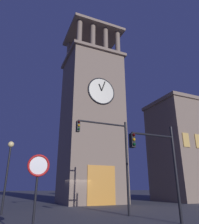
# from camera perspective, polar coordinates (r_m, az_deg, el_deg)

# --- Properties ---
(ground_plane) EXTENTS (200.00, 200.00, 0.00)m
(ground_plane) POSITION_cam_1_polar(r_m,az_deg,el_deg) (23.30, -6.11, -23.85)
(ground_plane) COLOR #4C4C51
(clocktower) EXTENTS (7.54, 6.96, 26.99)m
(clocktower) POSITION_cam_1_polar(r_m,az_deg,el_deg) (27.80, -2.17, -2.03)
(clocktower) COLOR gray
(clocktower) RESTS_ON ground_plane
(traffic_signal_near) EXTENTS (3.90, 0.41, 6.41)m
(traffic_signal_near) POSITION_cam_1_polar(r_m,az_deg,el_deg) (15.09, 3.34, -9.91)
(traffic_signal_near) COLOR black
(traffic_signal_near) RESTS_ON ground_plane
(traffic_signal_mid) EXTENTS (2.92, 0.41, 5.17)m
(traffic_signal_mid) POSITION_cam_1_polar(r_m,az_deg,el_deg) (12.36, 16.17, -11.66)
(traffic_signal_mid) COLOR black
(traffic_signal_mid) RESTS_ON ground_plane
(street_lamp) EXTENTS (0.44, 0.44, 5.04)m
(street_lamp) POSITION_cam_1_polar(r_m,az_deg,el_deg) (17.26, -23.28, -12.23)
(street_lamp) COLOR black
(street_lamp) RESTS_ON ground_plane
(no_horn_sign) EXTENTS (0.78, 0.14, 2.90)m
(no_horn_sign) POSITION_cam_1_polar(r_m,az_deg,el_deg) (8.07, -16.25, -15.31)
(no_horn_sign) COLOR black
(no_horn_sign) RESTS_ON ground_plane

